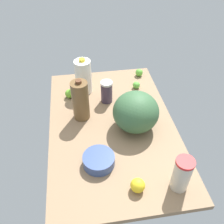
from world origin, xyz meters
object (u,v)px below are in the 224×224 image
at_px(mixing_bowl, 99,160).
at_px(lime_near_front, 136,85).
at_px(milk_jug, 83,77).
at_px(chocolate_milk_jug, 80,101).
at_px(shaker_bottle, 107,92).
at_px(lime_loose, 70,94).
at_px(watermelon, 136,112).
at_px(lime_beside_bowl, 87,78).
at_px(lime_far_back, 139,73).
at_px(lemon_by_jug, 138,185).
at_px(tumbler_cup, 182,174).

xyz_separation_m(mixing_bowl, lime_near_front, (-0.63, 0.35, -0.00)).
bearing_deg(milk_jug, chocolate_milk_jug, -7.57).
relative_size(shaker_bottle, lime_loose, 2.51).
height_order(watermelon, milk_jug, milk_jug).
xyz_separation_m(chocolate_milk_jug, mixing_bowl, (0.38, 0.06, -0.10)).
distance_m(milk_jug, lime_beside_bowl, 0.16).
height_order(lime_far_back, lime_beside_bowl, lime_far_back).
bearing_deg(lime_loose, lime_far_back, 109.44).
bearing_deg(watermelon, shaker_bottle, -153.78).
bearing_deg(chocolate_milk_jug, lime_near_front, 121.07).
distance_m(mixing_bowl, lemon_by_jug, 0.24).
relative_size(lime_near_front, lime_far_back, 0.92).
xyz_separation_m(tumbler_cup, lime_loose, (-0.78, -0.50, -0.07)).
height_order(chocolate_milk_jug, tumbler_cup, chocolate_milk_jug).
bearing_deg(tumbler_cup, mixing_bowl, -117.49).
bearing_deg(lime_far_back, chocolate_milk_jug, -49.28).
bearing_deg(lime_beside_bowl, milk_jug, -12.00).
distance_m(tumbler_cup, milk_jug, 0.93).
xyz_separation_m(shaker_bottle, lime_beside_bowl, (-0.26, -0.11, -0.05)).
height_order(mixing_bowl, lemon_by_jug, lemon_by_jug).
relative_size(chocolate_milk_jug, mixing_bowl, 1.66).
bearing_deg(watermelon, lime_beside_bowl, -155.13).
relative_size(watermelon, shaker_bottle, 1.74).
bearing_deg(lemon_by_jug, lime_beside_bowl, -170.21).
bearing_deg(chocolate_milk_jug, lemon_by_jug, 22.06).
bearing_deg(chocolate_milk_jug, lime_beside_bowl, 171.02).
height_order(mixing_bowl, shaker_bottle, shaker_bottle).
bearing_deg(mixing_bowl, lime_far_back, 152.73).
bearing_deg(watermelon, tumbler_cup, 15.33).
bearing_deg(watermelon, lime_loose, -132.79).
height_order(tumbler_cup, milk_jug, milk_jug).
height_order(milk_jug, lime_far_back, milk_jug).
relative_size(mixing_bowl, lime_beside_bowl, 3.10).
xyz_separation_m(watermelon, lime_beside_bowl, (-0.53, -0.25, -0.09)).
bearing_deg(tumbler_cup, watermelon, -164.67).
bearing_deg(tumbler_cup, lime_beside_bowl, -159.25).
height_order(chocolate_milk_jug, lime_far_back, chocolate_milk_jug).
xyz_separation_m(lime_near_front, lime_loose, (0.03, -0.48, 0.00)).
bearing_deg(watermelon, lime_far_back, 163.83).
distance_m(lime_near_front, lime_loose, 0.48).
distance_m(mixing_bowl, lime_near_front, 0.72).
xyz_separation_m(lime_near_front, lime_beside_bowl, (-0.15, -0.35, 0.00)).
bearing_deg(lime_beside_bowl, shaker_bottle, 23.44).
relative_size(milk_jug, lime_far_back, 4.58).
distance_m(lime_far_back, lime_beside_bowl, 0.40).
distance_m(chocolate_milk_jug, milk_jug, 0.27).
bearing_deg(shaker_bottle, lime_near_front, 116.14).
relative_size(milk_jug, lime_loose, 4.21).
bearing_deg(lime_near_front, lime_beside_bowl, -113.21).
relative_size(mixing_bowl, tumbler_cup, 0.86).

